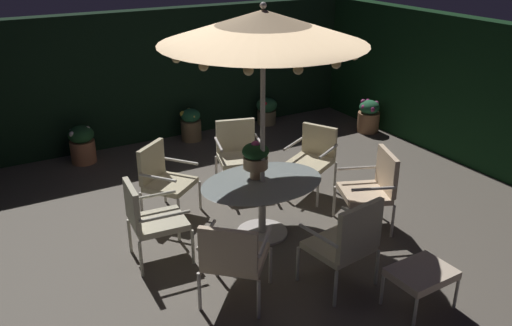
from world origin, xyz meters
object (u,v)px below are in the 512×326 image
(potted_plant_back_center, at_px, (267,110))
(patio_chair_west, at_px, (233,255))
(patio_chair_east, at_px, (313,155))
(potted_plant_right_far, at_px, (82,144))
(patio_chair_southwest, at_px, (149,217))
(centerpiece_planter, at_px, (256,156))
(patio_chair_southeast, at_px, (238,150))
(patio_dining_table, at_px, (262,193))
(patio_chair_north, at_px, (347,240))
(patio_chair_south, at_px, (163,176))
(ottoman_footrest, at_px, (421,274))
(patio_umbrella, at_px, (263,27))
(patio_chair_northeast, at_px, (373,185))
(potted_plant_front_corner, at_px, (369,116))
(potted_plant_left_near, at_px, (191,124))

(potted_plant_back_center, bearing_deg, patio_chair_west, -124.23)
(patio_chair_east, distance_m, potted_plant_right_far, 3.70)
(patio_chair_southwest, relative_size, potted_plant_right_far, 1.56)
(centerpiece_planter, distance_m, patio_chair_southeast, 1.32)
(patio_dining_table, height_order, patio_chair_southeast, patio_chair_southeast)
(patio_chair_north, bearing_deg, patio_chair_south, 113.04)
(ottoman_footrest, bearing_deg, patio_umbrella, 107.64)
(patio_chair_northeast, height_order, potted_plant_right_far, patio_chair_northeast)
(patio_chair_west, bearing_deg, centerpiece_planter, 51.59)
(patio_chair_west, height_order, potted_plant_back_center, patio_chair_west)
(potted_plant_front_corner, bearing_deg, potted_plant_right_far, 166.86)
(potted_plant_right_far, bearing_deg, patio_umbrella, -67.90)
(patio_chair_east, xyz_separation_m, potted_plant_left_near, (-0.65, 2.76, -0.27))
(patio_dining_table, bearing_deg, centerpiece_planter, 103.58)
(patio_umbrella, height_order, ottoman_footrest, patio_umbrella)
(patio_umbrella, height_order, patio_chair_north, patio_umbrella)
(patio_chair_north, xyz_separation_m, patio_chair_southeast, (0.18, 2.66, 0.00))
(patio_chair_southeast, bearing_deg, patio_chair_west, -118.98)
(ottoman_footrest, xyz_separation_m, potted_plant_front_corner, (2.91, 4.14, -0.07))
(patio_chair_east, relative_size, potted_plant_front_corner, 1.56)
(ottoman_footrest, bearing_deg, potted_plant_right_far, 110.48)
(patio_chair_south, distance_m, potted_plant_back_center, 3.85)
(patio_chair_northeast, distance_m, potted_plant_front_corner, 3.53)
(patio_chair_west, relative_size, potted_plant_back_center, 1.81)
(patio_dining_table, distance_m, patio_chair_southeast, 1.36)
(patio_dining_table, bearing_deg, patio_chair_west, -132.28)
(potted_plant_right_far, distance_m, potted_plant_left_near, 1.89)
(patio_chair_northeast, height_order, patio_chair_southeast, patio_chair_northeast)
(centerpiece_planter, relative_size, potted_plant_left_near, 0.83)
(patio_chair_east, relative_size, patio_chair_southwest, 0.99)
(patio_chair_southeast, bearing_deg, patio_chair_south, -168.81)
(patio_dining_table, xyz_separation_m, patio_chair_north, (0.19, -1.35, 0.02))
(centerpiece_planter, bearing_deg, patio_chair_north, -81.56)
(potted_plant_back_center, bearing_deg, patio_chair_south, -140.93)
(patio_chair_north, bearing_deg, patio_dining_table, 98.00)
(patio_dining_table, relative_size, potted_plant_left_near, 2.66)
(patio_chair_southeast, xyz_separation_m, ottoman_footrest, (0.26, -3.26, -0.20))
(centerpiece_planter, xyz_separation_m, potted_plant_right_far, (-1.32, 3.21, -0.67))
(potted_plant_front_corner, distance_m, potted_plant_left_near, 3.23)
(patio_chair_southwest, bearing_deg, potted_plant_right_far, 89.91)
(patio_dining_table, bearing_deg, potted_plant_front_corner, 31.69)
(potted_plant_back_center, bearing_deg, centerpiece_planter, -122.76)
(potted_plant_front_corner, height_order, potted_plant_right_far, potted_plant_right_far)
(potted_plant_front_corner, xyz_separation_m, potted_plant_right_far, (-4.88, 1.14, 0.01))
(patio_chair_west, relative_size, potted_plant_front_corner, 1.53)
(patio_chair_southeast, distance_m, potted_plant_front_corner, 3.30)
(patio_umbrella, xyz_separation_m, potted_plant_front_corner, (3.53, 2.18, -2.18))
(patio_dining_table, bearing_deg, patio_chair_south, 128.19)
(potted_plant_front_corner, distance_m, potted_plant_right_far, 5.02)
(centerpiece_planter, height_order, potted_plant_front_corner, centerpiece_planter)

